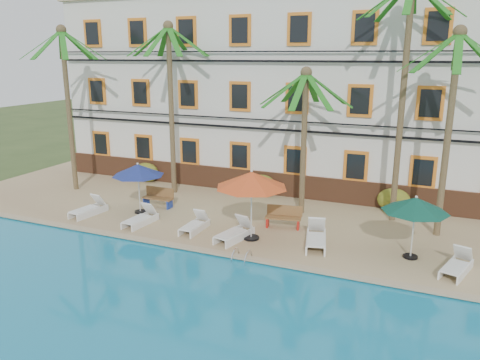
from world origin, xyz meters
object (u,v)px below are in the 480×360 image
at_px(palm_e, 451,106).
at_px(pool_ladder, 242,259).
at_px(lounger_f, 457,265).
at_px(bench_left, 159,197).
at_px(palm_d, 405,73).
at_px(lounger_d, 235,232).
at_px(lounger_b, 141,218).
at_px(bench_right, 283,216).
at_px(palm_c, 305,120).
at_px(palm_b, 170,87).
at_px(umbrella_green, 416,205).
at_px(lounger_e, 316,237).
at_px(lounger_c, 195,225).
at_px(palm_a, 67,88).
at_px(lounger_a, 89,209).
at_px(umbrella_blue, 138,170).
at_px(umbrella_red, 252,180).

bearing_deg(palm_e, pool_ladder, -140.58).
xyz_separation_m(lounger_f, bench_left, (-13.01, 2.19, 0.20)).
distance_m(palm_d, lounger_d, 9.44).
height_order(palm_e, lounger_b, palm_e).
bearing_deg(bench_left, bench_right, -2.96).
bearing_deg(palm_c, palm_b, 175.33).
height_order(palm_c, umbrella_green, palm_c).
bearing_deg(lounger_e, lounger_d, -167.76).
xyz_separation_m(lounger_b, pool_ladder, (5.37, -1.60, -0.27)).
height_order(lounger_e, bench_left, lounger_e).
distance_m(palm_c, lounger_c, 6.61).
bearing_deg(lounger_b, lounger_d, 0.16).
distance_m(palm_a, lounger_b, 8.82).
xyz_separation_m(lounger_a, bench_left, (2.28, 2.25, 0.19)).
height_order(lounger_c, bench_left, bench_left).
distance_m(lounger_c, lounger_d, 1.92).
xyz_separation_m(palm_a, bench_left, (5.79, -0.84, -4.94)).
bearing_deg(palm_d, palm_c, -171.69).
bearing_deg(lounger_d, umbrella_green, 7.61).
bearing_deg(bench_right, lounger_d, -123.16).
height_order(lounger_a, lounger_c, lounger_a).
bearing_deg(lounger_f, lounger_d, -178.70).
distance_m(palm_d, lounger_a, 14.88).
height_order(umbrella_blue, umbrella_green, umbrella_blue).
xyz_separation_m(palm_a, umbrella_red, (11.38, -2.92, -3.00)).
xyz_separation_m(umbrella_green, lounger_e, (-3.41, -0.20, -1.67)).
xyz_separation_m(palm_b, lounger_e, (8.67, -4.10, -5.18)).
bearing_deg(palm_e, umbrella_green, -106.85).
distance_m(palm_a, lounger_c, 10.71).
height_order(palm_d, lounger_d, palm_d).
bearing_deg(lounger_a, umbrella_blue, 30.30).
relative_size(palm_c, pool_ladder, 8.83).
bearing_deg(lounger_b, lounger_a, 177.41).
bearing_deg(lounger_e, pool_ladder, -132.88).
xyz_separation_m(palm_b, lounger_b, (1.19, -4.78, -5.22)).
bearing_deg(pool_ladder, bench_left, 146.35).
bearing_deg(palm_b, lounger_b, -76.04).
bearing_deg(umbrella_green, umbrella_blue, 178.05).
xyz_separation_m(palm_a, lounger_d, (10.81, -3.21, -5.12)).
bearing_deg(lounger_e, umbrella_blue, 175.90).
bearing_deg(palm_c, lounger_f, -31.81).
xyz_separation_m(lounger_e, pool_ladder, (-2.12, -2.28, -0.31)).
xyz_separation_m(palm_d, pool_ladder, (-4.52, -6.38, -6.31)).
relative_size(lounger_c, lounger_f, 0.90).
relative_size(lounger_d, bench_right, 1.28).
height_order(umbrella_green, pool_ladder, umbrella_green).
bearing_deg(bench_right, palm_a, 174.51).
bearing_deg(lounger_e, bench_left, 168.14).
bearing_deg(umbrella_red, lounger_d, -153.32).
bearing_deg(palm_d, lounger_a, -160.01).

